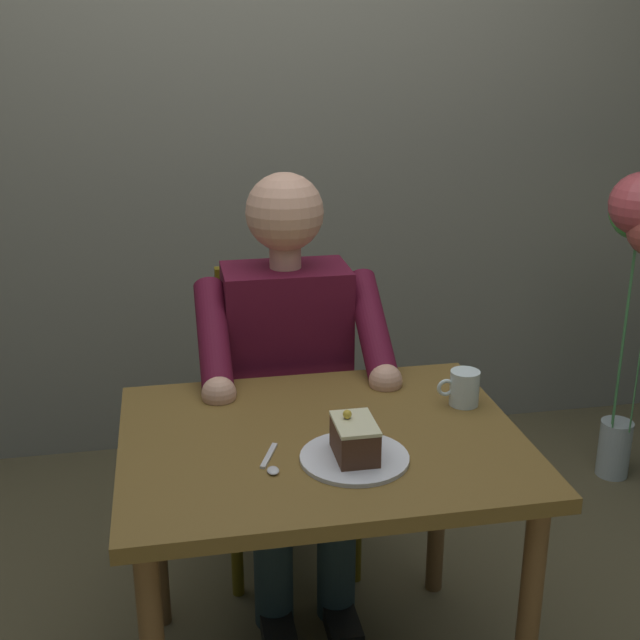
{
  "coord_description": "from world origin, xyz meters",
  "views": [
    {
      "loc": [
        0.33,
        1.68,
        1.6
      ],
      "look_at": [
        -0.01,
        -0.1,
        0.96
      ],
      "focal_mm": 46.21,
      "sensor_mm": 36.0,
      "label": 1
    }
  ],
  "objects_px": {
    "dining_table": "(322,471)",
    "seated_person": "(291,378)",
    "coffee_cup": "(464,387)",
    "dessert_spoon": "(271,464)",
    "chair": "(283,400)",
    "cake_slice": "(355,439)"
  },
  "relations": [
    {
      "from": "dining_table",
      "to": "seated_person",
      "type": "distance_m",
      "value": 0.47
    },
    {
      "from": "coffee_cup",
      "to": "dessert_spoon",
      "type": "distance_m",
      "value": 0.56
    },
    {
      "from": "seated_person",
      "to": "dessert_spoon",
      "type": "xyz_separation_m",
      "value": [
        0.13,
        0.59,
        0.06
      ]
    },
    {
      "from": "coffee_cup",
      "to": "chair",
      "type": "bearing_deg",
      "value": -54.9
    },
    {
      "from": "cake_slice",
      "to": "coffee_cup",
      "type": "bearing_deg",
      "value": -145.66
    },
    {
      "from": "chair",
      "to": "coffee_cup",
      "type": "distance_m",
      "value": 0.71
    },
    {
      "from": "seated_person",
      "to": "cake_slice",
      "type": "bearing_deg",
      "value": 94.63
    },
    {
      "from": "cake_slice",
      "to": "dessert_spoon",
      "type": "height_order",
      "value": "cake_slice"
    },
    {
      "from": "dining_table",
      "to": "seated_person",
      "type": "xyz_separation_m",
      "value": [
        0.0,
        -0.47,
        0.04
      ]
    },
    {
      "from": "seated_person",
      "to": "coffee_cup",
      "type": "relative_size",
      "value": 11.3
    },
    {
      "from": "seated_person",
      "to": "chair",
      "type": "bearing_deg",
      "value": -90.0
    },
    {
      "from": "cake_slice",
      "to": "dessert_spoon",
      "type": "xyz_separation_m",
      "value": [
        0.18,
        -0.01,
        -0.05
      ]
    },
    {
      "from": "dining_table",
      "to": "dessert_spoon",
      "type": "bearing_deg",
      "value": 40.57
    },
    {
      "from": "chair",
      "to": "cake_slice",
      "type": "bearing_deg",
      "value": 93.59
    },
    {
      "from": "dessert_spoon",
      "to": "coffee_cup",
      "type": "bearing_deg",
      "value": -157.19
    },
    {
      "from": "chair",
      "to": "seated_person",
      "type": "xyz_separation_m",
      "value": [
        0.0,
        0.17,
        0.15
      ]
    },
    {
      "from": "chair",
      "to": "dessert_spoon",
      "type": "bearing_deg",
      "value": 79.99
    },
    {
      "from": "cake_slice",
      "to": "chair",
      "type": "bearing_deg",
      "value": -86.41
    },
    {
      "from": "seated_person",
      "to": "dessert_spoon",
      "type": "bearing_deg",
      "value": 77.11
    },
    {
      "from": "dining_table",
      "to": "coffee_cup",
      "type": "height_order",
      "value": "coffee_cup"
    },
    {
      "from": "chair",
      "to": "dessert_spoon",
      "type": "distance_m",
      "value": 0.8
    },
    {
      "from": "dining_table",
      "to": "coffee_cup",
      "type": "xyz_separation_m",
      "value": [
        -0.38,
        -0.1,
        0.14
      ]
    }
  ]
}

